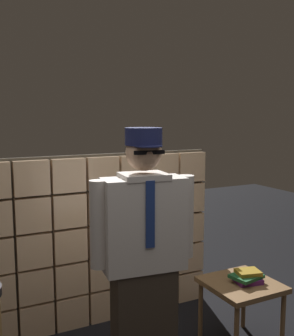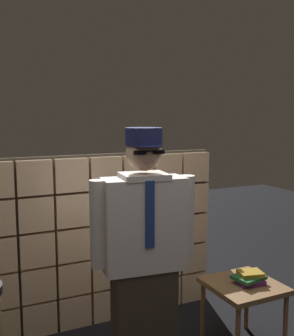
% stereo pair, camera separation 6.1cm
% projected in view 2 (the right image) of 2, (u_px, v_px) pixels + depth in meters
% --- Properties ---
extents(glass_block_wall, '(2.08, 0.10, 1.49)m').
position_uv_depth(glass_block_wall, '(106.00, 240.00, 3.47)').
color(glass_block_wall, '#E0B78C').
rests_on(glass_block_wall, ground).
extents(standing_person, '(0.69, 0.32, 1.72)m').
position_uv_depth(standing_person, '(144.00, 258.00, 2.54)').
color(standing_person, '#382D23').
rests_on(standing_person, ground).
extents(side_table, '(0.52, 0.52, 0.53)m').
position_uv_depth(side_table, '(243.00, 292.00, 3.06)').
color(side_table, brown).
rests_on(side_table, ground).
extents(book_stack, '(0.25, 0.21, 0.09)m').
position_uv_depth(book_stack, '(250.00, 278.00, 3.04)').
color(book_stack, '#591E66').
rests_on(book_stack, side_table).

